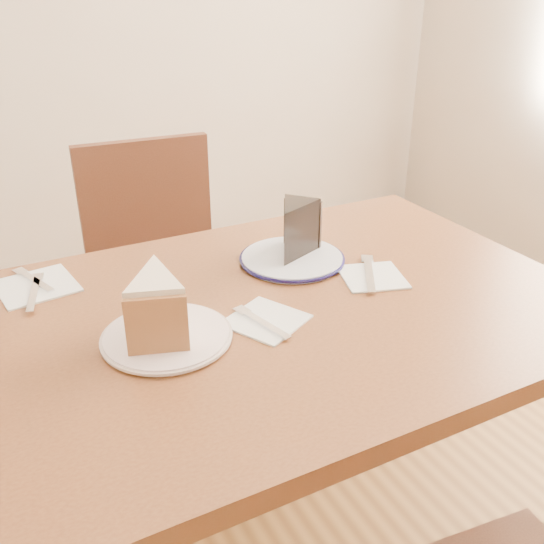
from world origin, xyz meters
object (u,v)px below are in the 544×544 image
(chocolate_cake, at_px, (293,233))
(chair_far, at_px, (165,289))
(plate_cream, at_px, (167,337))
(plate_navy, at_px, (292,259))
(carrot_cake, at_px, (157,304))
(table, at_px, (271,349))

(chocolate_cake, bearing_deg, chair_far, -22.42)
(plate_cream, distance_m, chocolate_cake, 0.39)
(plate_navy, relative_size, chocolate_cake, 1.89)
(chair_far, height_order, chocolate_cake, chair_far)
(plate_navy, relative_size, carrot_cake, 1.62)
(table, bearing_deg, carrot_cake, -179.54)
(plate_cream, xyz_separation_m, carrot_cake, (-0.01, 0.02, 0.06))
(plate_cream, bearing_deg, chocolate_cake, 27.03)
(carrot_cake, height_order, chocolate_cake, chocolate_cake)
(carrot_cake, bearing_deg, chocolate_cake, 41.48)
(plate_cream, relative_size, plate_navy, 0.98)
(table, xyz_separation_m, plate_navy, (0.13, 0.15, 0.10))
(plate_navy, height_order, chocolate_cake, chocolate_cake)
(chair_far, distance_m, plate_cream, 0.71)
(chocolate_cake, bearing_deg, carrot_cake, 72.35)
(table, bearing_deg, chair_far, 92.44)
(carrot_cake, distance_m, chocolate_cake, 0.38)
(table, relative_size, carrot_cake, 8.89)
(chair_far, bearing_deg, plate_cream, 77.17)
(plate_navy, bearing_deg, plate_cream, -153.01)
(table, xyz_separation_m, plate_cream, (-0.21, -0.02, 0.10))
(carrot_cake, bearing_deg, table, 18.15)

